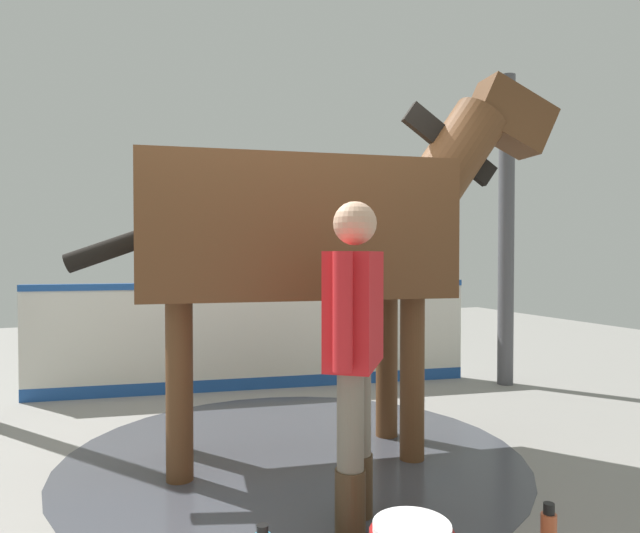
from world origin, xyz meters
TOP-DOWN VIEW (x-y plane):
  - ground_plane at (0.00, 0.00)m, footprint 16.00×16.00m
  - wet_patch at (-0.00, -0.26)m, footprint 3.03×3.03m
  - barrier_wall at (1.87, -0.55)m, footprint 0.75×4.33m
  - roof_post_near at (1.10, -2.96)m, footprint 0.16×0.16m
  - horse at (-0.02, -0.39)m, footprint 1.16×3.32m
  - handler at (-1.02, -0.22)m, footprint 0.54×0.45m

SIDE VIEW (x-z plane):
  - ground_plane at x=0.00m, z-range -0.02..0.00m
  - wet_patch at x=0.00m, z-range 0.00..0.00m
  - barrier_wall at x=1.87m, z-range -0.04..1.03m
  - handler at x=-1.02m, z-range 0.11..1.72m
  - horse at x=-0.02m, z-range 0.20..2.82m
  - roof_post_near at x=1.10m, z-range 0.00..3.17m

